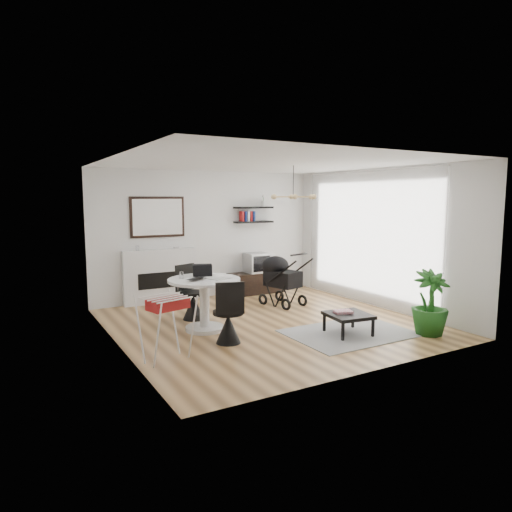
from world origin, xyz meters
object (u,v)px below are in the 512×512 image
fireplace (160,270)px  coffee_table (348,316)px  crt_tv (257,263)px  stroller (280,281)px  potted_plant (430,303)px  dining_table (204,296)px  drying_rack (166,327)px  tv_console (256,283)px

fireplace → coffee_table: 4.06m
crt_tv → stroller: size_ratio=0.46×
fireplace → potted_plant: size_ratio=2.13×
dining_table → drying_rack: (-0.99, -1.04, -0.10)m
fireplace → dining_table: bearing=-90.0°
fireplace → coffee_table: fireplace is taller
tv_console → dining_table: (-2.16, -2.11, 0.32)m
crt_tv → dining_table: bearing=-136.0°
coffee_table → dining_table: bearing=144.4°
dining_table → drying_rack: drying_rack is taller
crt_tv → drying_rack: crt_tv is taller
drying_rack → stroller: bearing=17.8°
fireplace → dining_table: (-0.00, -2.26, -0.13)m
stroller → coffee_table: 2.26m
coffee_table → potted_plant: size_ratio=0.70×
fireplace → drying_rack: bearing=-106.7°
drying_rack → coffee_table: drying_rack is taller
crt_tv → coffee_table: bearing=-95.4°
stroller → drying_rack: bearing=-161.7°
dining_table → potted_plant: bearing=-33.4°
drying_rack → potted_plant: size_ratio=0.85×
potted_plant → coffee_table: bearing=150.5°
crt_tv → potted_plant: bearing=-79.1°
tv_console → stroller: size_ratio=1.16×
tv_console → potted_plant: bearing=-78.8°
drying_rack → potted_plant: potted_plant is taller
drying_rack → dining_table: bearing=31.5°
crt_tv → potted_plant: 4.14m
dining_table → stroller: (2.04, 0.92, -0.09)m
fireplace → potted_plant: 5.16m
coffee_table → tv_console: bearing=85.0°
tv_console → drying_rack: bearing=-135.0°
fireplace → tv_console: 2.21m
stroller → crt_tv: bearing=68.8°
coffee_table → potted_plant: potted_plant is taller
dining_table → stroller: stroller is taller
fireplace → potted_plant: fireplace is taller
coffee_table → stroller: bearing=85.3°
stroller → coffee_table: bearing=-109.2°
tv_console → coffee_table: (-0.30, -3.44, 0.06)m
coffee_table → fireplace: bearing=117.3°
tv_console → dining_table: 3.04m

